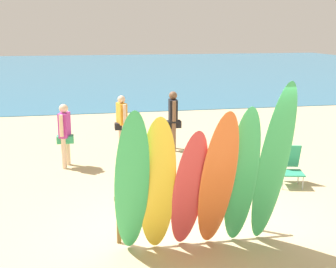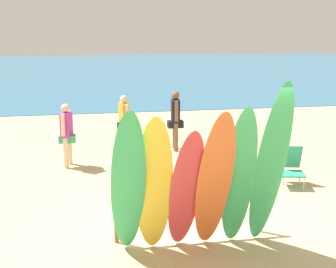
% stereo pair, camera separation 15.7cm
% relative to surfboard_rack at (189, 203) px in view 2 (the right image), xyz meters
% --- Properties ---
extents(ground, '(60.00, 60.00, 0.00)m').
position_rel_surfboard_rack_xyz_m(ground, '(0.00, 14.00, -0.57)').
color(ground, tan).
extents(ocean_water, '(60.00, 40.00, 0.02)m').
position_rel_surfboard_rack_xyz_m(ocean_water, '(0.00, 30.98, -0.56)').
color(ocean_water, teal).
rests_on(ocean_water, ground).
extents(surfboard_rack, '(2.42, 0.07, 0.76)m').
position_rel_surfboard_rack_xyz_m(surfboard_rack, '(0.00, 0.00, 0.00)').
color(surfboard_rack, brown).
rests_on(surfboard_rack, ground).
extents(surfboard_green_0, '(0.48, 1.03, 2.30)m').
position_rel_surfboard_rack_xyz_m(surfboard_green_0, '(-1.01, -0.65, 0.58)').
color(surfboard_green_0, '#38B266').
rests_on(surfboard_green_0, ground).
extents(surfboard_yellow_1, '(0.56, 0.79, 2.17)m').
position_rel_surfboard_rack_xyz_m(surfboard_yellow_1, '(-0.64, -0.57, 0.51)').
color(surfboard_yellow_1, yellow).
rests_on(surfboard_yellow_1, ground).
extents(surfboard_red_2, '(0.56, 0.84, 1.96)m').
position_rel_surfboard_rack_xyz_m(surfboard_red_2, '(-0.18, -0.55, 0.41)').
color(surfboard_red_2, '#D13D42').
rests_on(surfboard_red_2, ground).
extents(surfboard_orange_3, '(0.53, 0.91, 2.23)m').
position_rel_surfboard_rack_xyz_m(surfboard_orange_3, '(0.21, -0.63, 0.54)').
color(surfboard_orange_3, orange).
rests_on(surfboard_orange_3, ground).
extents(surfboard_green_4, '(0.52, 0.81, 2.25)m').
position_rel_surfboard_rack_xyz_m(surfboard_green_4, '(0.60, -0.57, 0.55)').
color(surfboard_green_4, '#38B266').
rests_on(surfboard_green_4, ground).
extents(surfboard_green_5, '(0.49, 0.89, 2.59)m').
position_rel_surfboard_rack_xyz_m(surfboard_green_5, '(1.04, -0.63, 0.72)').
color(surfboard_green_5, '#38B266').
rests_on(surfboard_green_5, ground).
extents(beachgoer_near_rack, '(0.42, 0.61, 1.61)m').
position_rel_surfboard_rack_xyz_m(beachgoer_near_rack, '(0.80, 5.22, 0.35)').
color(beachgoer_near_rack, brown).
rests_on(beachgoer_near_rack, ground).
extents(beachgoer_by_water, '(0.40, 0.56, 1.52)m').
position_rel_surfboard_rack_xyz_m(beachgoer_by_water, '(-2.03, 4.20, 0.30)').
color(beachgoer_by_water, beige).
rests_on(beachgoer_by_water, ground).
extents(beachgoer_midbeach, '(0.39, 0.56, 1.51)m').
position_rel_surfboard_rack_xyz_m(beachgoer_midbeach, '(-0.56, 5.45, 0.29)').
color(beachgoer_midbeach, beige).
rests_on(beachgoer_midbeach, ground).
extents(beach_chair_red, '(0.63, 0.74, 0.83)m').
position_rel_surfboard_rack_xyz_m(beach_chair_red, '(2.66, 2.02, -0.14)').
color(beach_chair_red, '#B7B7BC').
rests_on(beach_chair_red, ground).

